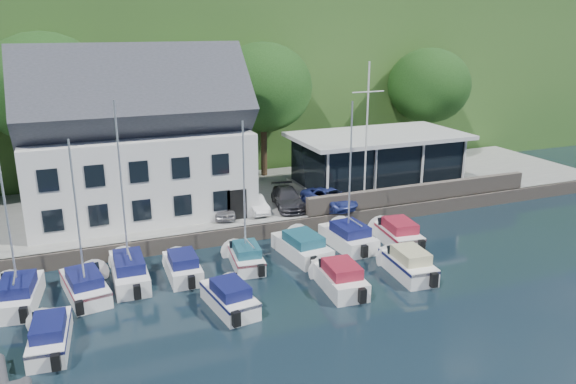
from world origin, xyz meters
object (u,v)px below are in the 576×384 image
object	(u,v)px
boat_r2_3	(340,275)
boat_r2_2	(229,295)
car_white	(255,204)
boat_r1_3	(182,264)
car_dgrey	(288,198)
boat_r1_1	(77,217)
club_pavilion	(377,160)
boat_r1_4	(244,197)
boat_r1_5	(302,244)
car_blue	(329,197)
boat_r1_2	(123,198)
boat_r1_6	(350,174)
boat_r1_0	(7,217)
car_silver	(225,208)
boat_r1_7	(397,231)
flagpole	(366,136)
boat_r2_4	(408,261)
harbor_building	(137,148)
boat_r2_0	(50,333)

from	to	relation	value
boat_r2_3	boat_r2_2	bearing A→B (deg)	-176.77
car_white	boat_r1_3	distance (m)	8.79
car_dgrey	boat_r2_3	distance (m)	10.83
car_white	boat_r1_1	world-z (taller)	boat_r1_1
club_pavilion	car_dgrey	xyz separation A→B (m)	(-8.51, -2.42, -1.41)
boat_r1_4	boat_r1_5	distance (m)	4.87
car_blue	boat_r1_1	bearing A→B (deg)	-175.54
boat_r1_2	boat_r1_6	distance (m)	13.12
boat_r1_4	boat_r2_3	size ratio (longest dim) A/B	1.48
boat_r2_3	car_dgrey	bearing A→B (deg)	86.63
car_white	boat_r1_6	bearing A→B (deg)	-53.96
boat_r1_2	boat_r1_6	world-z (taller)	boat_r1_6
boat_r1_3	boat_r1_6	bearing A→B (deg)	3.68
boat_r1_2	boat_r1_6	size ratio (longest dim) A/B	1.00
boat_r1_0	car_silver	bearing A→B (deg)	35.03
boat_r1_0	boat_r1_1	size ratio (longest dim) A/B	1.08
club_pavilion	boat_r1_7	distance (m)	9.85
boat_r2_2	boat_r2_3	world-z (taller)	boat_r2_3
flagpole	boat_r2_4	xyz separation A→B (m)	(-2.28, -8.93, -5.15)
harbor_building	boat_r1_2	bearing A→B (deg)	-102.81
boat_r1_6	boat_r2_0	world-z (taller)	boat_r1_6
boat_r2_0	car_silver	bearing A→B (deg)	50.62
car_silver	boat_r2_4	world-z (taller)	car_silver
car_dgrey	boat_r1_1	size ratio (longest dim) A/B	0.52
boat_r2_2	harbor_building	bearing A→B (deg)	91.14
harbor_building	boat_r2_3	bearing A→B (deg)	-59.42
club_pavilion	boat_r1_0	world-z (taller)	boat_r1_0
boat_r1_1	boat_r1_2	world-z (taller)	boat_r1_2
car_white	boat_r2_0	size ratio (longest dim) A/B	0.59
boat_r1_1	boat_r2_0	bearing A→B (deg)	-119.72
flagpole	boat_r2_3	distance (m)	12.28
boat_r1_5	car_blue	bearing A→B (deg)	43.55
boat_r1_4	boat_r2_3	xyz separation A→B (m)	(3.62, -4.58, -3.36)
boat_r1_4	boat_r2_4	bearing A→B (deg)	-23.30
car_dgrey	boat_r1_3	distance (m)	10.68
harbor_building	boat_r1_7	size ratio (longest dim) A/B	2.46
boat_r2_2	boat_r2_3	distance (m)	5.89
flagpole	boat_r1_5	xyz separation A→B (m)	(-6.62, -4.35, -5.20)
boat_r1_3	boat_r1_2	bearing A→B (deg)	170.67
car_dgrey	boat_r1_2	bearing A→B (deg)	-143.66
car_blue	boat_r1_3	world-z (taller)	car_blue
car_blue	flagpole	bearing A→B (deg)	-30.14
boat_r1_1	boat_r2_4	xyz separation A→B (m)	(16.51, -4.03, -3.47)
boat_r2_3	boat_r1_5	bearing A→B (deg)	95.64
boat_r2_0	boat_r2_3	distance (m)	13.92
boat_r1_7	car_dgrey	bearing A→B (deg)	133.66
boat_r1_4	boat_r1_6	size ratio (longest dim) A/B	0.88
harbor_building	club_pavilion	distance (m)	18.15
boat_r1_6	boat_r1_3	bearing A→B (deg)	179.12
car_white	boat_r1_2	distance (m)	11.05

